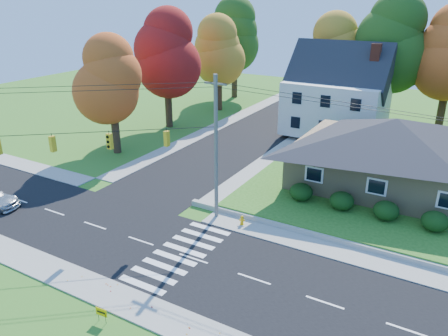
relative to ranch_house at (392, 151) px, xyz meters
The scene contains 18 objects.
ground 18.18m from the ranch_house, 116.57° to the right, with size 120.00×120.00×0.00m, color #3D7923.
road_main 18.18m from the ranch_house, 116.57° to the right, with size 90.00×8.00×0.02m, color black.
road_cross 19.15m from the ranch_house, 147.99° to the left, with size 8.00×44.00×0.02m, color black.
sidewalk_north 13.98m from the ranch_house, 126.03° to the right, with size 90.00×2.00×0.08m, color #9C9A90.
sidewalk_south 22.70m from the ranch_house, 110.85° to the right, with size 90.00×2.00×0.08m, color #9C9A90.
ranch_house is the anchor object (origin of this frame).
colonial_house 14.46m from the ranch_house, 123.55° to the left, with size 10.40×8.40×9.60m.
hedge_row 6.57m from the ranch_house, 94.61° to the right, with size 10.70×1.70×1.27m.
traffic_infrastructure 16.87m from the ranch_house, 119.09° to the right, with size 38.10×10.66×10.00m.
tree_lot_0 21.20m from the ranch_house, 119.05° to the left, with size 6.72×6.72×12.51m.
tree_lot_1 18.58m from the ranch_house, 103.24° to the left, with size 7.84×7.84×14.60m.
tree_west_0 25.61m from the ranch_house, behind, with size 6.16×6.16×11.47m.
tree_west_1 27.18m from the ranch_house, 167.01° to the left, with size 7.28×7.28×13.56m.
tree_west_2 30.03m from the ranch_house, 147.38° to the left, with size 6.72×6.72×12.51m.
tree_west_3 36.60m from the ranch_house, 138.37° to the left, with size 7.84×7.84×14.60m.
white_car 25.79m from the ranch_house, 128.98° to the left, with size 1.36×3.89×1.28m, color silver.
fire_hydrant 13.54m from the ranch_house, 123.97° to the right, with size 0.41×0.32×0.72m.
yard_sign 24.45m from the ranch_house, 111.22° to the right, with size 0.64×0.09×0.79m.
Camera 1 is at (12.54, -18.23, 14.56)m, focal length 35.00 mm.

